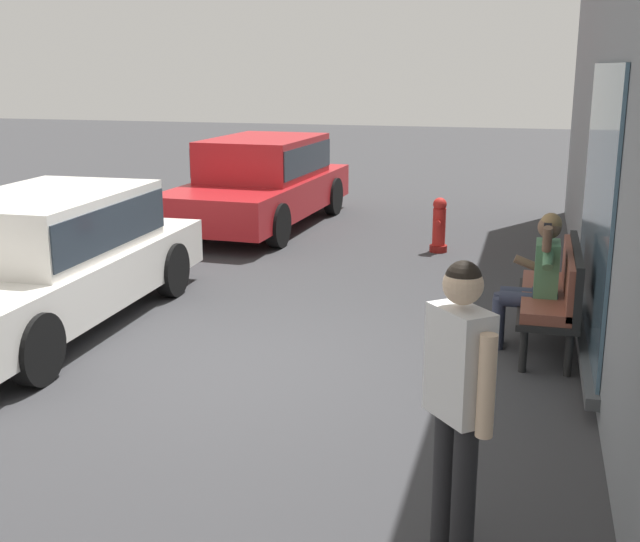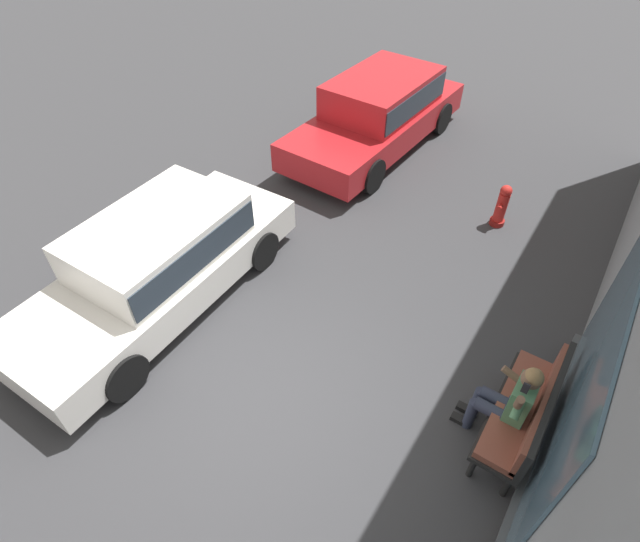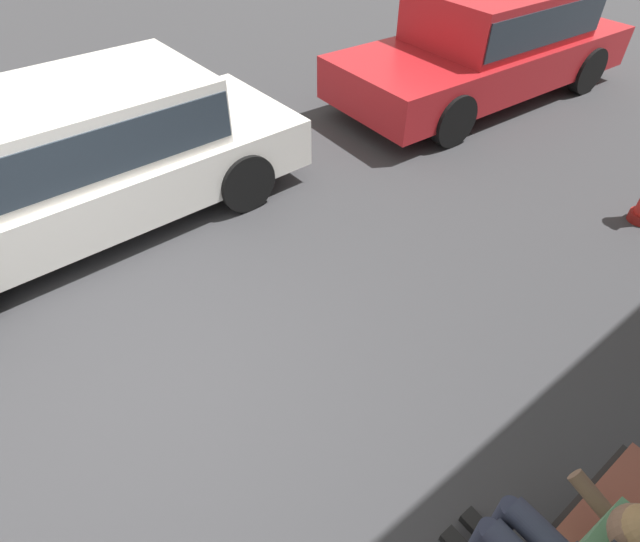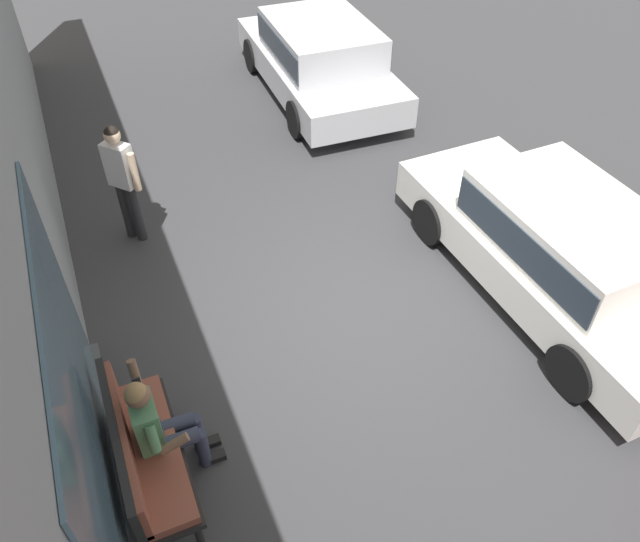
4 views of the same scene
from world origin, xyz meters
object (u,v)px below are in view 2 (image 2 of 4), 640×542
(person_on_phone, at_px, (509,400))
(fire_hydrant, at_px, (502,206))
(parked_car_near, at_px, (379,110))
(bench, at_px, (529,410))
(parked_car_mid, at_px, (158,258))

(person_on_phone, bearing_deg, fire_hydrant, -160.88)
(person_on_phone, height_order, fire_hydrant, person_on_phone)
(person_on_phone, distance_m, parked_car_near, 6.89)
(bench, relative_size, fire_hydrant, 2.07)
(parked_car_mid, bearing_deg, bench, 97.32)
(parked_car_near, xyz_separation_m, fire_hydrant, (1.24, 3.16, -0.43))
(person_on_phone, distance_m, parked_car_mid, 4.97)
(bench, bearing_deg, person_on_phone, -65.73)
(bench, relative_size, parked_car_mid, 0.36)
(fire_hydrant, bearing_deg, bench, 22.47)
(bench, distance_m, person_on_phone, 0.28)
(parked_car_near, bearing_deg, fire_hydrant, 68.63)
(parked_car_mid, height_order, fire_hydrant, parked_car_mid)
(parked_car_mid, bearing_deg, person_on_phone, 96.50)
(bench, xyz_separation_m, parked_car_mid, (0.66, -5.16, 0.19))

